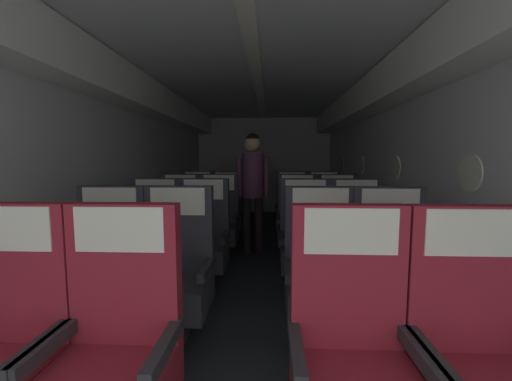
# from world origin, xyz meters

# --- Properties ---
(ground) EXTENTS (3.38, 8.28, 0.02)m
(ground) POSITION_xyz_m (0.00, 3.94, -0.01)
(ground) COLOR #23282D
(fuselage_shell) EXTENTS (3.26, 7.93, 2.28)m
(fuselage_shell) POSITION_xyz_m (0.00, 4.20, 1.64)
(fuselage_shell) COLOR silver
(fuselage_shell) RESTS_ON ground
(seat_a_left_window) EXTENTS (0.53, 0.48, 1.07)m
(seat_a_left_window) POSITION_xyz_m (-1.00, 1.60, 0.45)
(seat_a_left_window) COLOR #38383D
(seat_a_left_window) RESTS_ON ground
(seat_a_left_aisle) EXTENTS (0.53, 0.48, 1.07)m
(seat_a_left_aisle) POSITION_xyz_m (-0.50, 1.61, 0.45)
(seat_a_left_aisle) COLOR #38383D
(seat_a_left_aisle) RESTS_ON ground
(seat_a_right_aisle) EXTENTS (0.53, 0.48, 1.07)m
(seat_a_right_aisle) POSITION_xyz_m (1.01, 1.61, 0.45)
(seat_a_right_aisle) COLOR #38383D
(seat_a_right_aisle) RESTS_ON ground
(seat_a_right_window) EXTENTS (0.53, 0.48, 1.07)m
(seat_a_right_window) POSITION_xyz_m (0.50, 1.62, 0.45)
(seat_a_right_window) COLOR #38383D
(seat_a_right_window) RESTS_ON ground
(seat_b_left_window) EXTENTS (0.53, 0.48, 1.07)m
(seat_b_left_window) POSITION_xyz_m (-1.01, 2.51, 0.45)
(seat_b_left_window) COLOR #38383D
(seat_b_left_window) RESTS_ON ground
(seat_b_left_aisle) EXTENTS (0.53, 0.48, 1.07)m
(seat_b_left_aisle) POSITION_xyz_m (-0.51, 2.52, 0.45)
(seat_b_left_aisle) COLOR #38383D
(seat_b_left_aisle) RESTS_ON ground
(seat_b_right_aisle) EXTENTS (0.53, 0.48, 1.07)m
(seat_b_right_aisle) POSITION_xyz_m (1.00, 2.52, 0.45)
(seat_b_right_aisle) COLOR #38383D
(seat_b_right_aisle) RESTS_ON ground
(seat_b_right_window) EXTENTS (0.53, 0.48, 1.07)m
(seat_b_right_window) POSITION_xyz_m (0.52, 2.54, 0.45)
(seat_b_right_window) COLOR #38383D
(seat_b_right_window) RESTS_ON ground
(seat_c_left_window) EXTENTS (0.53, 0.48, 1.07)m
(seat_c_left_window) POSITION_xyz_m (-1.01, 3.42, 0.45)
(seat_c_left_window) COLOR #38383D
(seat_c_left_window) RESTS_ON ground
(seat_c_left_aisle) EXTENTS (0.53, 0.48, 1.07)m
(seat_c_left_aisle) POSITION_xyz_m (-0.52, 3.42, 0.45)
(seat_c_left_aisle) COLOR #38383D
(seat_c_left_aisle) RESTS_ON ground
(seat_c_right_aisle) EXTENTS (0.53, 0.48, 1.07)m
(seat_c_right_aisle) POSITION_xyz_m (1.01, 3.42, 0.45)
(seat_c_right_aisle) COLOR #38383D
(seat_c_right_aisle) RESTS_ON ground
(seat_c_right_window) EXTENTS (0.53, 0.48, 1.07)m
(seat_c_right_window) POSITION_xyz_m (0.51, 3.43, 0.45)
(seat_c_right_window) COLOR #38383D
(seat_c_right_window) RESTS_ON ground
(seat_d_left_window) EXTENTS (0.53, 0.48, 1.07)m
(seat_d_left_window) POSITION_xyz_m (-1.01, 4.34, 0.45)
(seat_d_left_window) COLOR #38383D
(seat_d_left_window) RESTS_ON ground
(seat_d_left_aisle) EXTENTS (0.53, 0.48, 1.07)m
(seat_d_left_aisle) POSITION_xyz_m (-0.51, 4.34, 0.45)
(seat_d_left_aisle) COLOR #38383D
(seat_d_left_aisle) RESTS_ON ground
(seat_d_right_aisle) EXTENTS (0.53, 0.48, 1.07)m
(seat_d_right_aisle) POSITION_xyz_m (1.01, 4.34, 0.45)
(seat_d_right_aisle) COLOR #38383D
(seat_d_right_aisle) RESTS_ON ground
(seat_d_right_window) EXTENTS (0.53, 0.48, 1.07)m
(seat_d_right_window) POSITION_xyz_m (0.50, 4.35, 0.45)
(seat_d_right_window) COLOR #38383D
(seat_d_right_window) RESTS_ON ground
(seat_e_left_window) EXTENTS (0.53, 0.48, 1.07)m
(seat_e_left_window) POSITION_xyz_m (-1.01, 5.27, 0.45)
(seat_e_left_window) COLOR #38383D
(seat_e_left_window) RESTS_ON ground
(seat_e_left_aisle) EXTENTS (0.53, 0.48, 1.07)m
(seat_e_left_aisle) POSITION_xyz_m (-0.52, 5.27, 0.45)
(seat_e_left_aisle) COLOR #38383D
(seat_e_left_aisle) RESTS_ON ground
(seat_e_right_aisle) EXTENTS (0.53, 0.48, 1.07)m
(seat_e_right_aisle) POSITION_xyz_m (1.00, 5.26, 0.45)
(seat_e_right_aisle) COLOR #38383D
(seat_e_right_aisle) RESTS_ON ground
(seat_e_right_window) EXTENTS (0.53, 0.48, 1.07)m
(seat_e_right_window) POSITION_xyz_m (0.50, 5.24, 0.45)
(seat_e_right_window) COLOR #38383D
(seat_e_right_window) RESTS_ON ground
(flight_attendant) EXTENTS (0.43, 0.28, 1.60)m
(flight_attendant) POSITION_xyz_m (-0.07, 4.55, 0.99)
(flight_attendant) COLOR black
(flight_attendant) RESTS_ON ground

